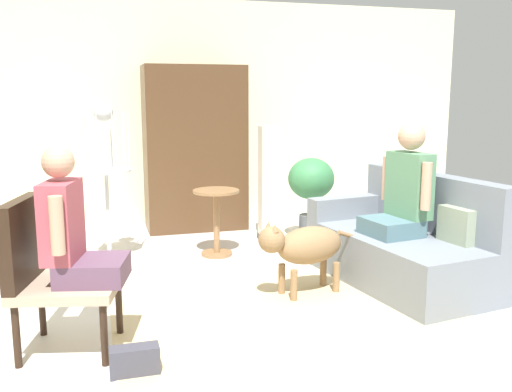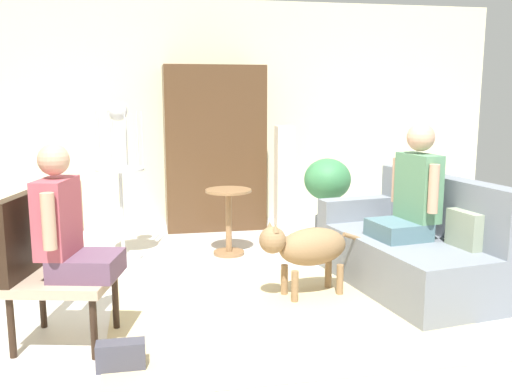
{
  "view_description": "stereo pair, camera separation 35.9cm",
  "coord_description": "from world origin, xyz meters",
  "px_view_note": "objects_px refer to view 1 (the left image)",
  "views": [
    {
      "loc": [
        -1.3,
        -3.86,
        1.57
      ],
      "look_at": [
        -0.16,
        0.05,
        0.84
      ],
      "focal_mm": 39.61,
      "sensor_mm": 36.0,
      "label": 1
    },
    {
      "loc": [
        -0.95,
        -3.95,
        1.57
      ],
      "look_at": [
        -0.16,
        0.05,
        0.84
      ],
      "focal_mm": 39.61,
      "sensor_mm": 36.0,
      "label": 2
    }
  ],
  "objects_px": {
    "person_on_armchair": "(72,230)",
    "bird_cage_stand": "(106,173)",
    "person_on_couch": "(404,190)",
    "handbag": "(135,360)",
    "column_lamp": "(268,184)",
    "dog": "(305,246)",
    "round_end_table": "(216,216)",
    "couch": "(404,245)",
    "armchair": "(46,266)",
    "armoire_cabinet": "(195,148)",
    "potted_plant": "(311,185)"
  },
  "relations": [
    {
      "from": "person_on_armchair",
      "to": "bird_cage_stand",
      "type": "relative_size",
      "value": 0.55
    },
    {
      "from": "person_on_couch",
      "to": "handbag",
      "type": "height_order",
      "value": "person_on_couch"
    },
    {
      "from": "column_lamp",
      "to": "dog",
      "type": "bearing_deg",
      "value": -97.87
    },
    {
      "from": "round_end_table",
      "to": "couch",
      "type": "bearing_deg",
      "value": -41.44
    },
    {
      "from": "dog",
      "to": "person_on_armchair",
      "type": "bearing_deg",
      "value": -162.53
    },
    {
      "from": "couch",
      "to": "handbag",
      "type": "relative_size",
      "value": 6.25
    },
    {
      "from": "armchair",
      "to": "armoire_cabinet",
      "type": "xyz_separation_m",
      "value": [
        1.45,
        2.99,
        0.41
      ]
    },
    {
      "from": "column_lamp",
      "to": "armoire_cabinet",
      "type": "distance_m",
      "value": 1.06
    },
    {
      "from": "bird_cage_stand",
      "to": "handbag",
      "type": "xyz_separation_m",
      "value": [
        0.06,
        -2.3,
        -0.77
      ]
    },
    {
      "from": "person_on_armchair",
      "to": "handbag",
      "type": "distance_m",
      "value": 0.86
    },
    {
      "from": "couch",
      "to": "armoire_cabinet",
      "type": "relative_size",
      "value": 0.92
    },
    {
      "from": "potted_plant",
      "to": "column_lamp",
      "type": "distance_m",
      "value": 0.46
    },
    {
      "from": "couch",
      "to": "person_on_couch",
      "type": "distance_m",
      "value": 0.48
    },
    {
      "from": "potted_plant",
      "to": "armoire_cabinet",
      "type": "height_order",
      "value": "armoire_cabinet"
    },
    {
      "from": "round_end_table",
      "to": "bird_cage_stand",
      "type": "bearing_deg",
      "value": 176.41
    },
    {
      "from": "armchair",
      "to": "bird_cage_stand",
      "type": "distance_m",
      "value": 1.91
    },
    {
      "from": "armchair",
      "to": "round_end_table",
      "type": "relative_size",
      "value": 1.46
    },
    {
      "from": "person_on_armchair",
      "to": "column_lamp",
      "type": "relative_size",
      "value": 0.67
    },
    {
      "from": "person_on_armchair",
      "to": "dog",
      "type": "bearing_deg",
      "value": 17.47
    },
    {
      "from": "round_end_table",
      "to": "handbag",
      "type": "height_order",
      "value": "round_end_table"
    },
    {
      "from": "round_end_table",
      "to": "potted_plant",
      "type": "distance_m",
      "value": 1.18
    },
    {
      "from": "armchair",
      "to": "potted_plant",
      "type": "distance_m",
      "value": 3.3
    },
    {
      "from": "couch",
      "to": "round_end_table",
      "type": "bearing_deg",
      "value": 138.56
    },
    {
      "from": "potted_plant",
      "to": "handbag",
      "type": "relative_size",
      "value": 3.22
    },
    {
      "from": "couch",
      "to": "armchair",
      "type": "height_order",
      "value": "armchair"
    },
    {
      "from": "armoire_cabinet",
      "to": "handbag",
      "type": "xyz_separation_m",
      "value": [
        -0.97,
        -3.45,
        -0.87
      ]
    },
    {
      "from": "potted_plant",
      "to": "armchair",
      "type": "bearing_deg",
      "value": -140.79
    },
    {
      "from": "round_end_table",
      "to": "person_on_armchair",
      "type": "bearing_deg",
      "value": -125.14
    },
    {
      "from": "potted_plant",
      "to": "handbag",
      "type": "height_order",
      "value": "potted_plant"
    },
    {
      "from": "couch",
      "to": "person_on_armchair",
      "type": "height_order",
      "value": "person_on_armchair"
    },
    {
      "from": "person_on_couch",
      "to": "handbag",
      "type": "relative_size",
      "value": 3.29
    },
    {
      "from": "dog",
      "to": "armoire_cabinet",
      "type": "relative_size",
      "value": 0.47
    },
    {
      "from": "person_on_armchair",
      "to": "column_lamp",
      "type": "bearing_deg",
      "value": 49.27
    },
    {
      "from": "armoire_cabinet",
      "to": "handbag",
      "type": "relative_size",
      "value": 6.78
    },
    {
      "from": "column_lamp",
      "to": "armoire_cabinet",
      "type": "relative_size",
      "value": 0.65
    },
    {
      "from": "couch",
      "to": "potted_plant",
      "type": "distance_m",
      "value": 1.56
    },
    {
      "from": "round_end_table",
      "to": "handbag",
      "type": "relative_size",
      "value": 2.35
    },
    {
      "from": "couch",
      "to": "column_lamp",
      "type": "distance_m",
      "value": 1.82
    },
    {
      "from": "dog",
      "to": "column_lamp",
      "type": "bearing_deg",
      "value": 82.13
    },
    {
      "from": "dog",
      "to": "column_lamp",
      "type": "distance_m",
      "value": 1.76
    },
    {
      "from": "person_on_couch",
      "to": "person_on_armchair",
      "type": "relative_size",
      "value": 1.11
    },
    {
      "from": "couch",
      "to": "armchair",
      "type": "distance_m",
      "value": 2.87
    },
    {
      "from": "armoire_cabinet",
      "to": "couch",
      "type": "bearing_deg",
      "value": -60.78
    },
    {
      "from": "person_on_couch",
      "to": "couch",
      "type": "bearing_deg",
      "value": 35.96
    },
    {
      "from": "armchair",
      "to": "armoire_cabinet",
      "type": "height_order",
      "value": "armoire_cabinet"
    },
    {
      "from": "armchair",
      "to": "person_on_couch",
      "type": "relative_size",
      "value": 1.04
    },
    {
      "from": "person_on_couch",
      "to": "person_on_armchair",
      "type": "distance_m",
      "value": 2.66
    },
    {
      "from": "couch",
      "to": "handbag",
      "type": "height_order",
      "value": "couch"
    },
    {
      "from": "armchair",
      "to": "person_on_armchair",
      "type": "xyz_separation_m",
      "value": [
        0.16,
        -0.04,
        0.22
      ]
    },
    {
      "from": "couch",
      "to": "round_end_table",
      "type": "relative_size",
      "value": 2.66
    }
  ]
}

